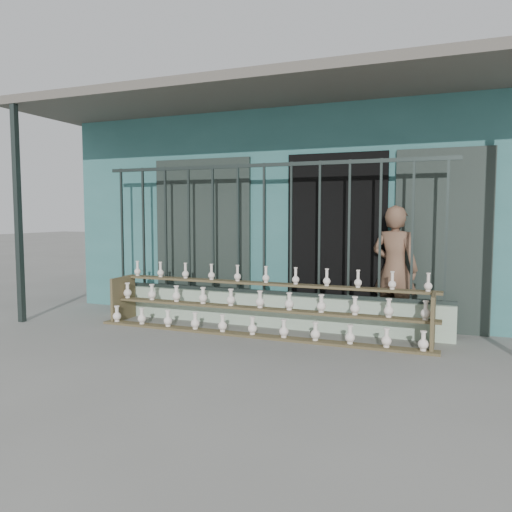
% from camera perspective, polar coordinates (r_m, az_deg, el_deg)
% --- Properties ---
extents(ground, '(60.00, 60.00, 0.00)m').
position_cam_1_polar(ground, '(5.88, -3.64, -10.54)').
color(ground, slate).
extents(workshop_building, '(7.40, 6.60, 3.21)m').
position_cam_1_polar(workshop_building, '(9.66, 7.11, 5.17)').
color(workshop_building, '#336C6B').
rests_on(workshop_building, ground).
extents(parapet_wall, '(5.00, 0.20, 0.45)m').
position_cam_1_polar(parapet_wall, '(6.99, 0.91, -6.15)').
color(parapet_wall, '#AFCCAF').
rests_on(parapet_wall, ground).
extents(security_fence, '(5.00, 0.04, 1.80)m').
position_cam_1_polar(security_fence, '(6.87, 0.92, 3.10)').
color(security_fence, '#283330').
rests_on(security_fence, parapet_wall).
extents(shelf_rack, '(4.50, 0.68, 0.85)m').
position_cam_1_polar(shelf_rack, '(6.56, 0.36, -5.69)').
color(shelf_rack, brown).
rests_on(shelf_rack, ground).
extents(elderly_woman, '(0.69, 0.54, 1.67)m').
position_cam_1_polar(elderly_woman, '(6.80, 15.56, -1.45)').
color(elderly_woman, brown).
rests_on(elderly_woman, ground).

